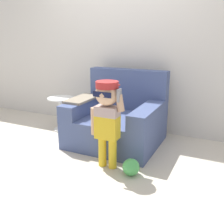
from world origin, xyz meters
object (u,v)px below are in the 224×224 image
object	(u,v)px
person_child	(107,111)
side_table	(61,111)
armchair	(118,120)
toy_ball	(131,167)

from	to	relation	value
person_child	side_table	xyz separation A→B (m)	(-1.15, 0.75, -0.33)
armchair	side_table	xyz separation A→B (m)	(-0.95, 0.04, -0.01)
armchair	toy_ball	xyz separation A→B (m)	(0.50, -0.77, -0.22)
person_child	toy_ball	size ratio (longest dim) A/B	5.33
side_table	person_child	bearing A→B (deg)	-33.04
armchair	side_table	size ratio (longest dim) A/B	2.26
armchair	person_child	bearing A→B (deg)	-74.47
armchair	toy_ball	world-z (taller)	armchair
side_table	armchair	bearing A→B (deg)	-2.60
armchair	side_table	distance (m)	0.95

